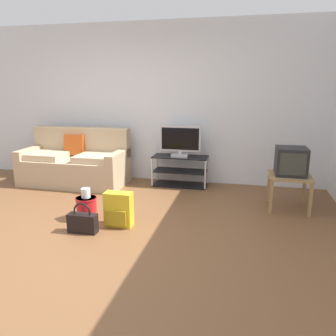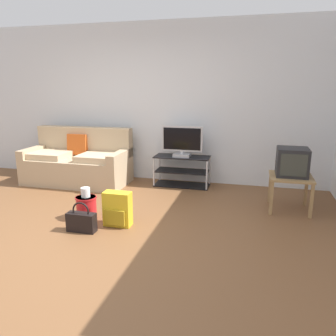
{
  "view_description": "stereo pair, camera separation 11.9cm",
  "coord_description": "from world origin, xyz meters",
  "px_view_note": "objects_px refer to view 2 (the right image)",
  "views": [
    {
      "loc": [
        1.63,
        -3.24,
        1.65
      ],
      "look_at": [
        0.66,
        1.0,
        0.58
      ],
      "focal_mm": 35.57,
      "sensor_mm": 36.0,
      "label": 1
    },
    {
      "loc": [
        1.75,
        -3.21,
        1.65
      ],
      "look_at": [
        0.66,
        1.0,
        0.58
      ],
      "focal_mm": 35.57,
      "sensor_mm": 36.0,
      "label": 2
    }
  ],
  "objects_px": {
    "backpack": "(117,209)",
    "cleaning_bucket": "(86,206)",
    "tv_stand": "(182,171)",
    "flat_tv": "(182,142)",
    "couch": "(78,163)",
    "side_table": "(291,181)",
    "handbag": "(81,221)",
    "crt_tv": "(292,162)"
  },
  "relations": [
    {
      "from": "couch",
      "to": "handbag",
      "type": "height_order",
      "value": "couch"
    },
    {
      "from": "tv_stand",
      "to": "cleaning_bucket",
      "type": "xyz_separation_m",
      "value": [
        -0.88,
        -1.71,
        -0.09
      ]
    },
    {
      "from": "couch",
      "to": "tv_stand",
      "type": "height_order",
      "value": "couch"
    },
    {
      "from": "tv_stand",
      "to": "backpack",
      "type": "height_order",
      "value": "tv_stand"
    },
    {
      "from": "cleaning_bucket",
      "to": "couch",
      "type": "bearing_deg",
      "value": 122.07
    },
    {
      "from": "backpack",
      "to": "cleaning_bucket",
      "type": "height_order",
      "value": "backpack"
    },
    {
      "from": "tv_stand",
      "to": "side_table",
      "type": "relative_size",
      "value": 1.68
    },
    {
      "from": "crt_tv",
      "to": "cleaning_bucket",
      "type": "bearing_deg",
      "value": -159.05
    },
    {
      "from": "crt_tv",
      "to": "handbag",
      "type": "xyz_separation_m",
      "value": [
        -2.4,
        -1.35,
        -0.54
      ]
    },
    {
      "from": "backpack",
      "to": "flat_tv",
      "type": "bearing_deg",
      "value": 94.14
    },
    {
      "from": "tv_stand",
      "to": "crt_tv",
      "type": "xyz_separation_m",
      "value": [
        1.65,
        -0.74,
        0.41
      ]
    },
    {
      "from": "side_table",
      "to": "handbag",
      "type": "xyz_separation_m",
      "value": [
        -2.4,
        -1.33,
        -0.28
      ]
    },
    {
      "from": "tv_stand",
      "to": "backpack",
      "type": "relative_size",
      "value": 2.18
    },
    {
      "from": "crt_tv",
      "to": "backpack",
      "type": "bearing_deg",
      "value": -152.2
    },
    {
      "from": "tv_stand",
      "to": "side_table",
      "type": "distance_m",
      "value": 1.82
    },
    {
      "from": "tv_stand",
      "to": "side_table",
      "type": "xyz_separation_m",
      "value": [
        1.65,
        -0.76,
        0.15
      ]
    },
    {
      "from": "side_table",
      "to": "tv_stand",
      "type": "bearing_deg",
      "value": 155.4
    },
    {
      "from": "flat_tv",
      "to": "couch",
      "type": "bearing_deg",
      "value": -172.91
    },
    {
      "from": "crt_tv",
      "to": "cleaning_bucket",
      "type": "height_order",
      "value": "crt_tv"
    },
    {
      "from": "flat_tv",
      "to": "backpack",
      "type": "distance_m",
      "value": 1.93
    },
    {
      "from": "side_table",
      "to": "handbag",
      "type": "distance_m",
      "value": 2.76
    },
    {
      "from": "backpack",
      "to": "crt_tv",
      "type": "bearing_deg",
      "value": 44.57
    },
    {
      "from": "side_table",
      "to": "cleaning_bucket",
      "type": "height_order",
      "value": "side_table"
    },
    {
      "from": "backpack",
      "to": "side_table",
      "type": "bearing_deg",
      "value": 44.22
    },
    {
      "from": "tv_stand",
      "to": "cleaning_bucket",
      "type": "relative_size",
      "value": 2.27
    },
    {
      "from": "side_table",
      "to": "couch",
      "type": "bearing_deg",
      "value": 171.58
    },
    {
      "from": "tv_stand",
      "to": "handbag",
      "type": "relative_size",
      "value": 2.56
    },
    {
      "from": "couch",
      "to": "tv_stand",
      "type": "distance_m",
      "value": 1.82
    },
    {
      "from": "couch",
      "to": "side_table",
      "type": "height_order",
      "value": "couch"
    },
    {
      "from": "couch",
      "to": "flat_tv",
      "type": "bearing_deg",
      "value": 7.09
    },
    {
      "from": "couch",
      "to": "side_table",
      "type": "bearing_deg",
      "value": -8.42
    },
    {
      "from": "tv_stand",
      "to": "crt_tv",
      "type": "distance_m",
      "value": 1.86
    },
    {
      "from": "cleaning_bucket",
      "to": "handbag",
      "type": "bearing_deg",
      "value": -70.34
    },
    {
      "from": "couch",
      "to": "tv_stand",
      "type": "xyz_separation_m",
      "value": [
        1.8,
        0.25,
        -0.09
      ]
    },
    {
      "from": "crt_tv",
      "to": "backpack",
      "type": "relative_size",
      "value": 0.95
    },
    {
      "from": "side_table",
      "to": "cleaning_bucket",
      "type": "bearing_deg",
      "value": -159.37
    },
    {
      "from": "couch",
      "to": "handbag",
      "type": "xyz_separation_m",
      "value": [
        1.05,
        -1.84,
        -0.22
      ]
    },
    {
      "from": "flat_tv",
      "to": "handbag",
      "type": "relative_size",
      "value": 1.89
    },
    {
      "from": "tv_stand",
      "to": "backpack",
      "type": "distance_m",
      "value": 1.87
    },
    {
      "from": "flat_tv",
      "to": "backpack",
      "type": "relative_size",
      "value": 1.61
    },
    {
      "from": "couch",
      "to": "cleaning_bucket",
      "type": "bearing_deg",
      "value": -57.93
    },
    {
      "from": "side_table",
      "to": "handbag",
      "type": "height_order",
      "value": "side_table"
    }
  ]
}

